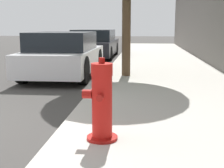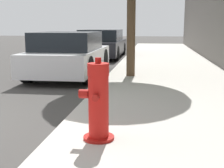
{
  "view_description": "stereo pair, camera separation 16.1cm",
  "coord_description": "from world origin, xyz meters",
  "views": [
    {
      "loc": [
        3.15,
        -3.78,
        1.45
      ],
      "look_at": [
        2.67,
        0.9,
        0.57
      ],
      "focal_mm": 50.0,
      "sensor_mm": 36.0,
      "label": 1
    },
    {
      "loc": [
        3.31,
        -3.76,
        1.45
      ],
      "look_at": [
        2.67,
        0.9,
        0.57
      ],
      "focal_mm": 50.0,
      "sensor_mm": 36.0,
      "label": 2
    }
  ],
  "objects": [
    {
      "name": "sidewalk_slab",
      "position": [
        3.73,
        0.0,
        0.06
      ],
      "size": [
        3.36,
        40.0,
        0.12
      ],
      "color": "beige",
      "rests_on": "ground_plane"
    },
    {
      "name": "fire_hydrant",
      "position": [
        2.67,
        -0.3,
        0.57
      ],
      "size": [
        0.41,
        0.42,
        0.97
      ],
      "color": "#A91511",
      "rests_on": "sidewalk_slab"
    },
    {
      "name": "parked_car_near",
      "position": [
        0.88,
        4.92,
        0.63
      ],
      "size": [
        1.78,
        3.87,
        1.27
      ],
      "color": "silver",
      "rests_on": "ground_plane"
    },
    {
      "name": "parked_car_mid",
      "position": [
        0.89,
        10.53,
        0.62
      ],
      "size": [
        1.87,
        4.56,
        1.27
      ],
      "color": "black",
      "rests_on": "ground_plane"
    }
  ]
}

